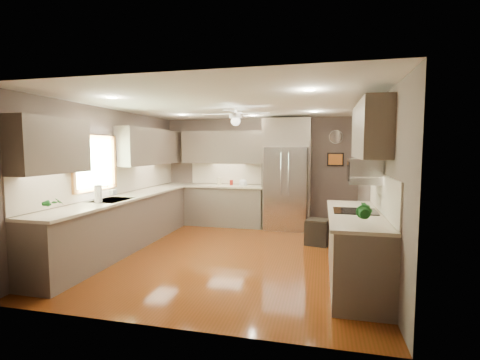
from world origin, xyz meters
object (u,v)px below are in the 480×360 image
at_px(stool, 318,232).
at_px(potted_plant_right, 365,211).
at_px(soap_bottle, 114,192).
at_px(potted_plant_left, 54,203).
at_px(refrigerator, 287,176).
at_px(paper_towel, 98,194).
at_px(canister_c, 219,181).
at_px(microwave, 364,171).
at_px(canister_d, 231,183).
at_px(bowl, 243,184).

bearing_deg(stool, potted_plant_right, -79.08).
xyz_separation_m(soap_bottle, potted_plant_right, (3.99, -1.46, 0.08)).
height_order(potted_plant_left, refrigerator, refrigerator).
height_order(potted_plant_left, paper_towel, paper_towel).
distance_m(soap_bottle, paper_towel, 0.61).
distance_m(canister_c, paper_towel, 3.25).
distance_m(canister_c, soap_bottle, 2.74).
bearing_deg(soap_bottle, potted_plant_right, -20.11).
xyz_separation_m(canister_c, microwave, (2.91, -2.80, 0.45)).
height_order(canister_d, refrigerator, refrigerator).
distance_m(soap_bottle, refrigerator, 3.65).
bearing_deg(refrigerator, soap_bottle, -139.31).
bearing_deg(stool, potted_plant_left, -141.30).
height_order(canister_c, potted_plant_right, potted_plant_right).
bearing_deg(soap_bottle, refrigerator, 40.69).
relative_size(soap_bottle, potted_plant_left, 0.69).
height_order(canister_d, stool, canister_d).
bearing_deg(canister_c, microwave, -43.90).
distance_m(canister_c, potted_plant_left, 4.13).
height_order(potted_plant_right, paper_towel, potted_plant_right).
bearing_deg(microwave, stool, 111.97).
xyz_separation_m(potted_plant_left, bowl, (1.66, 3.92, -0.11)).
bearing_deg(refrigerator, paper_towel, -131.64).
xyz_separation_m(potted_plant_left, potted_plant_right, (3.89, 0.05, 0.04)).
relative_size(canister_d, microwave, 0.22).
bearing_deg(stool, refrigerator, 120.99).
bearing_deg(soap_bottle, canister_d, 59.14).
xyz_separation_m(canister_d, bowl, (0.29, -0.05, -0.03)).
height_order(soap_bottle, refrigerator, refrigerator).
bearing_deg(canister_c, refrigerator, -3.46).
distance_m(bowl, microwave, 3.63).
xyz_separation_m(bowl, refrigerator, (1.00, -0.03, 0.22)).
bearing_deg(potted_plant_right, canister_c, 125.55).
xyz_separation_m(canister_d, refrigerator, (1.29, -0.09, 0.19)).
relative_size(soap_bottle, potted_plant_right, 0.54).
relative_size(potted_plant_left, stool, 0.56).
xyz_separation_m(potted_plant_left, refrigerator, (2.66, 3.89, 0.11)).
relative_size(potted_plant_right, microwave, 0.64).
distance_m(potted_plant_left, paper_towel, 0.91).
bearing_deg(bowl, stool, -35.37).
bearing_deg(refrigerator, canister_c, 176.54).
height_order(refrigerator, stool, refrigerator).
xyz_separation_m(canister_c, soap_bottle, (-1.18, -2.47, 0.00)).
xyz_separation_m(soap_bottle, refrigerator, (2.77, 2.38, 0.15)).
bearing_deg(soap_bottle, stool, 18.96).
xyz_separation_m(soap_bottle, paper_towel, (0.12, -0.60, 0.05)).
bearing_deg(stool, paper_towel, -151.89).
xyz_separation_m(canister_c, refrigerator, (1.59, -0.10, 0.16)).
height_order(soap_bottle, paper_towel, paper_towel).
bearing_deg(bowl, paper_towel, -118.62).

